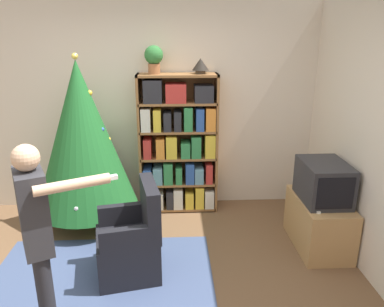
{
  "coord_description": "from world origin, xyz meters",
  "views": [
    {
      "loc": [
        0.29,
        -2.73,
        2.23
      ],
      "look_at": [
        0.48,
        0.89,
        1.05
      ],
      "focal_mm": 35.0,
      "sensor_mm": 36.0,
      "label": 1
    }
  ],
  "objects_px": {
    "standing_person": "(38,232)",
    "potted_plant": "(154,57)",
    "bookshelf": "(179,146)",
    "christmas_tree": "(82,137)",
    "armchair": "(132,243)",
    "table_lamp": "(200,65)",
    "television": "(324,182)"
  },
  "relations": [
    {
      "from": "potted_plant",
      "to": "table_lamp",
      "type": "distance_m",
      "value": 0.56
    },
    {
      "from": "potted_plant",
      "to": "table_lamp",
      "type": "xyz_separation_m",
      "value": [
        0.55,
        0.0,
        -0.09
      ]
    },
    {
      "from": "christmas_tree",
      "to": "armchair",
      "type": "height_order",
      "value": "christmas_tree"
    },
    {
      "from": "christmas_tree",
      "to": "potted_plant",
      "type": "bearing_deg",
      "value": 21.1
    },
    {
      "from": "television",
      "to": "christmas_tree",
      "type": "distance_m",
      "value": 2.7
    },
    {
      "from": "table_lamp",
      "to": "bookshelf",
      "type": "bearing_deg",
      "value": -177.33
    },
    {
      "from": "bookshelf",
      "to": "table_lamp",
      "type": "xyz_separation_m",
      "value": [
        0.27,
        0.01,
        0.99
      ]
    },
    {
      "from": "bookshelf",
      "to": "christmas_tree",
      "type": "bearing_deg",
      "value": -164.52
    },
    {
      "from": "standing_person",
      "to": "armchair",
      "type": "bearing_deg",
      "value": 120.8
    },
    {
      "from": "armchair",
      "to": "standing_person",
      "type": "relative_size",
      "value": 0.59
    },
    {
      "from": "bookshelf",
      "to": "armchair",
      "type": "height_order",
      "value": "bookshelf"
    },
    {
      "from": "bookshelf",
      "to": "standing_person",
      "type": "height_order",
      "value": "bookshelf"
    },
    {
      "from": "bookshelf",
      "to": "standing_person",
      "type": "xyz_separation_m",
      "value": [
        -1.01,
        -2.18,
        0.05
      ]
    },
    {
      "from": "standing_person",
      "to": "potted_plant",
      "type": "xyz_separation_m",
      "value": [
        0.73,
        2.19,
        1.03
      ]
    },
    {
      "from": "television",
      "to": "table_lamp",
      "type": "xyz_separation_m",
      "value": [
        -1.22,
        1.01,
        1.1
      ]
    },
    {
      "from": "standing_person",
      "to": "table_lamp",
      "type": "height_order",
      "value": "table_lamp"
    },
    {
      "from": "bookshelf",
      "to": "table_lamp",
      "type": "bearing_deg",
      "value": 2.67
    },
    {
      "from": "standing_person",
      "to": "table_lamp",
      "type": "distance_m",
      "value": 2.71
    },
    {
      "from": "television",
      "to": "armchair",
      "type": "relative_size",
      "value": 0.66
    },
    {
      "from": "christmas_tree",
      "to": "armchair",
      "type": "relative_size",
      "value": 2.19
    },
    {
      "from": "television",
      "to": "table_lamp",
      "type": "distance_m",
      "value": 1.93
    },
    {
      "from": "armchair",
      "to": "table_lamp",
      "type": "relative_size",
      "value": 4.6
    },
    {
      "from": "television",
      "to": "christmas_tree",
      "type": "bearing_deg",
      "value": 165.2
    },
    {
      "from": "standing_person",
      "to": "potted_plant",
      "type": "relative_size",
      "value": 4.71
    },
    {
      "from": "christmas_tree",
      "to": "table_lamp",
      "type": "xyz_separation_m",
      "value": [
        1.38,
        0.32,
        0.78
      ]
    },
    {
      "from": "television",
      "to": "standing_person",
      "type": "distance_m",
      "value": 2.76
    },
    {
      "from": "christmas_tree",
      "to": "armchair",
      "type": "distance_m",
      "value": 1.46
    },
    {
      "from": "bookshelf",
      "to": "christmas_tree",
      "type": "xyz_separation_m",
      "value": [
        -1.11,
        -0.31,
        0.22
      ]
    },
    {
      "from": "potted_plant",
      "to": "christmas_tree",
      "type": "bearing_deg",
      "value": -158.9
    },
    {
      "from": "bookshelf",
      "to": "christmas_tree",
      "type": "relative_size",
      "value": 0.87
    },
    {
      "from": "christmas_tree",
      "to": "standing_person",
      "type": "xyz_separation_m",
      "value": [
        0.1,
        -1.87,
        -0.17
      ]
    },
    {
      "from": "bookshelf",
      "to": "armchair",
      "type": "bearing_deg",
      "value": -109.08
    }
  ]
}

